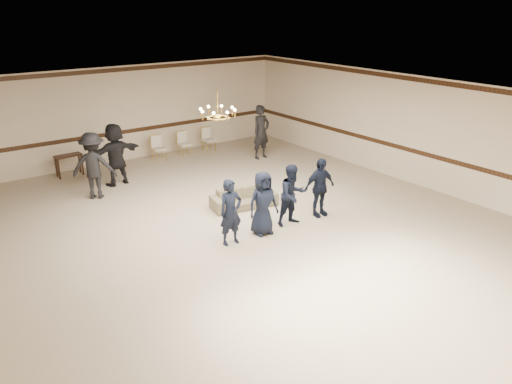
{
  "coord_description": "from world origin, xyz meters",
  "views": [
    {
      "loc": [
        -6.26,
        -9.07,
        5.16
      ],
      "look_at": [
        0.04,
        -0.5,
        1.09
      ],
      "focal_mm": 34.94,
      "sensor_mm": 36.0,
      "label": 1
    }
  ],
  "objects_px": {
    "banquet_chair_left": "(159,148)",
    "banquet_chair_right": "(209,140)",
    "boy_a": "(231,212)",
    "boy_b": "(263,203)",
    "adult_left": "(94,166)",
    "adult_mid": "(115,154)",
    "chandelier": "(217,104)",
    "boy_c": "(292,195)",
    "boy_d": "(320,187)",
    "console_table": "(69,165)",
    "adult_right": "(261,132)",
    "banquet_chair_mid": "(185,144)",
    "settee": "(244,198)"
  },
  "relations": [
    {
      "from": "adult_mid",
      "to": "banquet_chair_right",
      "type": "height_order",
      "value": "adult_mid"
    },
    {
      "from": "boy_c",
      "to": "adult_right",
      "type": "bearing_deg",
      "value": 64.29
    },
    {
      "from": "boy_b",
      "to": "adult_left",
      "type": "height_order",
      "value": "adult_left"
    },
    {
      "from": "chandelier",
      "to": "settee",
      "type": "height_order",
      "value": "chandelier"
    },
    {
      "from": "boy_d",
      "to": "adult_mid",
      "type": "distance_m",
      "value": 6.24
    },
    {
      "from": "boy_d",
      "to": "adult_right",
      "type": "xyz_separation_m",
      "value": [
        1.84,
        4.91,
        0.17
      ]
    },
    {
      "from": "boy_d",
      "to": "banquet_chair_mid",
      "type": "relative_size",
      "value": 1.77
    },
    {
      "from": "banquet_chair_right",
      "to": "boy_b",
      "type": "bearing_deg",
      "value": -116.65
    },
    {
      "from": "adult_mid",
      "to": "adult_right",
      "type": "bearing_deg",
      "value": 168.7
    },
    {
      "from": "boy_a",
      "to": "boy_b",
      "type": "bearing_deg",
      "value": 2.89
    },
    {
      "from": "chandelier",
      "to": "boy_c",
      "type": "relative_size",
      "value": 0.61
    },
    {
      "from": "chandelier",
      "to": "banquet_chair_right",
      "type": "relative_size",
      "value": 1.09
    },
    {
      "from": "boy_a",
      "to": "boy_d",
      "type": "distance_m",
      "value": 2.7
    },
    {
      "from": "banquet_chair_right",
      "to": "banquet_chair_left",
      "type": "bearing_deg",
      "value": 174.46
    },
    {
      "from": "adult_right",
      "to": "banquet_chair_left",
      "type": "height_order",
      "value": "adult_right"
    },
    {
      "from": "banquet_chair_left",
      "to": "boy_d",
      "type": "bearing_deg",
      "value": -77.72
    },
    {
      "from": "chandelier",
      "to": "adult_left",
      "type": "bearing_deg",
      "value": 124.56
    },
    {
      "from": "boy_c",
      "to": "boy_b",
      "type": "bearing_deg",
      "value": -176.6
    },
    {
      "from": "console_table",
      "to": "boy_c",
      "type": "bearing_deg",
      "value": -68.23
    },
    {
      "from": "console_table",
      "to": "adult_right",
      "type": "bearing_deg",
      "value": -22.29
    },
    {
      "from": "boy_c",
      "to": "settee",
      "type": "bearing_deg",
      "value": 104.74
    },
    {
      "from": "banquet_chair_left",
      "to": "banquet_chair_right",
      "type": "xyz_separation_m",
      "value": [
        2.0,
        0.0,
        0.0
      ]
    },
    {
      "from": "banquet_chair_left",
      "to": "console_table",
      "type": "relative_size",
      "value": 1.06
    },
    {
      "from": "boy_a",
      "to": "adult_mid",
      "type": "height_order",
      "value": "adult_mid"
    },
    {
      "from": "boy_b",
      "to": "settee",
      "type": "bearing_deg",
      "value": 77.34
    },
    {
      "from": "adult_left",
      "to": "boy_a",
      "type": "bearing_deg",
      "value": 140.94
    },
    {
      "from": "boy_d",
      "to": "console_table",
      "type": "distance_m",
      "value": 8.13
    },
    {
      "from": "adult_right",
      "to": "banquet_chair_right",
      "type": "distance_m",
      "value": 2.17
    },
    {
      "from": "chandelier",
      "to": "boy_b",
      "type": "height_order",
      "value": "chandelier"
    },
    {
      "from": "chandelier",
      "to": "banquet_chair_mid",
      "type": "bearing_deg",
      "value": 70.7
    },
    {
      "from": "boy_a",
      "to": "console_table",
      "type": "height_order",
      "value": "boy_a"
    },
    {
      "from": "console_table",
      "to": "settee",
      "type": "bearing_deg",
      "value": -64.53
    },
    {
      "from": "boy_c",
      "to": "banquet_chair_right",
      "type": "relative_size",
      "value": 1.77
    },
    {
      "from": "boy_b",
      "to": "adult_left",
      "type": "relative_size",
      "value": 0.82
    },
    {
      "from": "adult_left",
      "to": "adult_mid",
      "type": "bearing_deg",
      "value": -108.79
    },
    {
      "from": "banquet_chair_mid",
      "to": "chandelier",
      "type": "bearing_deg",
      "value": -112.59
    },
    {
      "from": "console_table",
      "to": "banquet_chair_right",
      "type": "bearing_deg",
      "value": -5.83
    },
    {
      "from": "adult_right",
      "to": "banquet_chair_mid",
      "type": "height_order",
      "value": "adult_right"
    },
    {
      "from": "banquet_chair_left",
      "to": "banquet_chair_mid",
      "type": "xyz_separation_m",
      "value": [
        1.0,
        0.0,
        0.0
      ]
    },
    {
      "from": "chandelier",
      "to": "adult_mid",
      "type": "bearing_deg",
      "value": 108.02
    },
    {
      "from": "boy_d",
      "to": "chandelier",
      "type": "bearing_deg",
      "value": 148.74
    },
    {
      "from": "settee",
      "to": "boy_d",
      "type": "bearing_deg",
      "value": -41.7
    },
    {
      "from": "boy_b",
      "to": "boy_d",
      "type": "distance_m",
      "value": 1.8
    },
    {
      "from": "boy_a",
      "to": "banquet_chair_right",
      "type": "bearing_deg",
      "value": 65.45
    },
    {
      "from": "adult_left",
      "to": "banquet_chair_mid",
      "type": "relative_size",
      "value": 2.16
    },
    {
      "from": "boy_c",
      "to": "chandelier",
      "type": "bearing_deg",
      "value": 130.1
    },
    {
      "from": "adult_left",
      "to": "adult_right",
      "type": "distance_m",
      "value": 6.01
    },
    {
      "from": "boy_a",
      "to": "settee",
      "type": "bearing_deg",
      "value": 50.26
    },
    {
      "from": "adult_right",
      "to": "console_table",
      "type": "distance_m",
      "value": 6.39
    },
    {
      "from": "settee",
      "to": "console_table",
      "type": "xyz_separation_m",
      "value": [
        -2.97,
        5.35,
        0.09
      ]
    }
  ]
}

